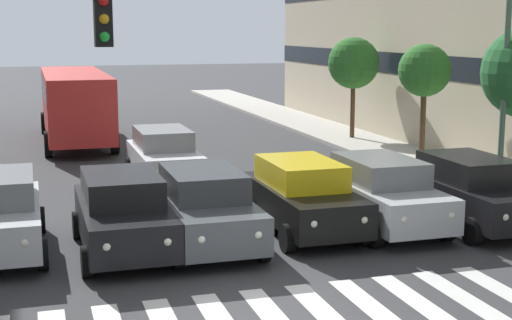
# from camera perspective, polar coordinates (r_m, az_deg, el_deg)

# --- Properties ---
(ground_plane) EXTENTS (180.00, 180.00, 0.00)m
(ground_plane) POSITION_cam_1_polar(r_m,az_deg,el_deg) (12.91, 1.32, -11.92)
(ground_plane) COLOR #38383A
(crosswalk_markings) EXTENTS (9.45, 2.80, 0.01)m
(crosswalk_markings) POSITION_cam_1_polar(r_m,az_deg,el_deg) (12.91, 1.32, -11.90)
(crosswalk_markings) COLOR silver
(crosswalk_markings) RESTS_ON ground_plane
(car_0) EXTENTS (2.02, 4.44, 1.72)m
(car_0) POSITION_cam_1_polar(r_m,az_deg,el_deg) (19.14, 16.11, -2.26)
(car_0) COLOR black
(car_0) RESTS_ON ground_plane
(car_1) EXTENTS (2.02, 4.44, 1.72)m
(car_1) POSITION_cam_1_polar(r_m,az_deg,el_deg) (18.45, 9.57, -2.46)
(car_1) COLOR #B2B7BC
(car_1) RESTS_ON ground_plane
(car_2) EXTENTS (2.02, 4.44, 1.72)m
(car_2) POSITION_cam_1_polar(r_m,az_deg,el_deg) (17.87, 3.58, -2.74)
(car_2) COLOR black
(car_2) RESTS_ON ground_plane
(car_3) EXTENTS (2.02, 4.44, 1.72)m
(car_3) POSITION_cam_1_polar(r_m,az_deg,el_deg) (16.73, -3.95, -3.62)
(car_3) COLOR #474C51
(car_3) RESTS_ON ground_plane
(car_4) EXTENTS (2.02, 4.44, 1.72)m
(car_4) POSITION_cam_1_polar(r_m,az_deg,el_deg) (16.47, -10.13, -3.98)
(car_4) COLOR black
(car_4) RESTS_ON ground_plane
(car_row2_0) EXTENTS (2.02, 4.44, 1.72)m
(car_row2_0) POSITION_cam_1_polar(r_m,az_deg,el_deg) (23.64, -7.06, 0.34)
(car_row2_0) COLOR silver
(car_row2_0) RESTS_ON ground_plane
(bus_behind_traffic) EXTENTS (2.78, 10.50, 3.00)m
(bus_behind_traffic) POSITION_cam_1_polar(r_m,az_deg,el_deg) (32.93, -13.70, 4.56)
(bus_behind_traffic) COLOR red
(bus_behind_traffic) RESTS_ON ground_plane
(street_lamp_left) EXTENTS (3.29, 0.28, 7.75)m
(street_lamp_left) POSITION_cam_1_polar(r_m,az_deg,el_deg) (21.24, 17.53, 9.73)
(street_lamp_left) COLOR #4C6B56
(street_lamp_left) RESTS_ON sidewalk_left
(street_tree_2) EXTENTS (1.83, 1.83, 4.16)m
(street_tree_2) POSITION_cam_1_polar(r_m,az_deg,el_deg) (26.70, 12.76, 6.63)
(street_tree_2) COLOR #513823
(street_tree_2) RESTS_ON sidewalk_left
(street_tree_3) EXTENTS (2.21, 2.21, 4.33)m
(street_tree_3) POSITION_cam_1_polar(r_m,az_deg,el_deg) (32.52, 7.47, 7.33)
(street_tree_3) COLOR #513823
(street_tree_3) RESTS_ON sidewalk_left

